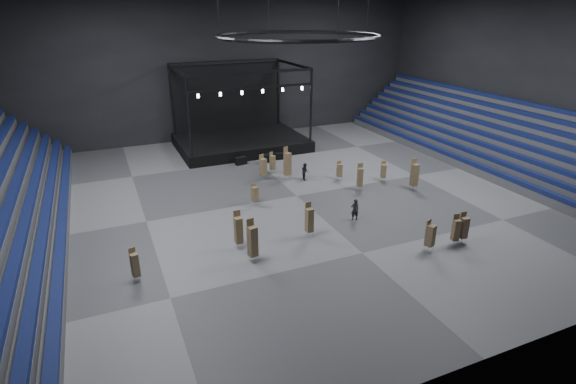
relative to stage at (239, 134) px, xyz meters
name	(u,v)px	position (x,y,z in m)	size (l,w,h in m)	color
floor	(297,196)	(0.00, -16.24, -1.45)	(50.00, 50.00, 0.00)	#575659
wall_back	(224,62)	(0.00, 4.76, 7.55)	(50.00, 0.20, 18.00)	black
wall_front	(524,177)	(0.00, -37.24, 7.55)	(50.00, 0.20, 18.00)	black
wall_right	(528,73)	(25.00, -16.24, 7.55)	(0.20, 42.00, 18.00)	black
bleachers_right	(499,146)	(22.94, -16.24, 0.28)	(7.20, 40.00, 6.40)	#464548
stage	(239,134)	(0.00, 0.00, 0.00)	(14.00, 10.00, 9.20)	black
truss_ring	(298,36)	(0.00, -16.24, 11.55)	(12.30, 12.30, 5.15)	black
flight_case_left	(241,161)	(-1.82, -6.39, -1.06)	(1.17, 0.58, 0.78)	black
flight_case_mid	(266,158)	(0.84, -6.76, -1.03)	(1.26, 0.63, 0.84)	black
flight_case_right	(279,156)	(2.44, -6.43, -1.11)	(1.02, 0.51, 0.68)	black
chair_stack_0	(238,230)	(-7.25, -22.86, -0.06)	(0.50, 0.50, 2.72)	silver
chair_stack_1	(272,162)	(0.23, -10.05, -0.35)	(0.54, 0.54, 2.10)	silver
chair_stack_2	(464,227)	(7.00, -28.22, -0.24)	(0.53, 0.53, 2.28)	silver
chair_stack_3	(255,194)	(-3.92, -16.65, -0.44)	(0.57, 0.57, 1.89)	silver
chair_stack_4	(414,174)	(10.00, -19.10, 0.03)	(0.60, 0.60, 2.90)	silver
chair_stack_5	(340,170)	(5.23, -14.33, -0.46)	(0.48, 0.48, 1.85)	silver
chair_stack_6	(383,171)	(8.80, -16.20, -0.42)	(0.58, 0.58, 1.92)	silver
chair_stack_7	(252,241)	(-6.96, -24.87, 0.05)	(0.63, 0.63, 2.97)	silver
chair_stack_8	(287,163)	(0.86, -12.25, 0.14)	(0.72, 0.72, 3.14)	silver
chair_stack_9	(309,219)	(-2.22, -23.23, -0.13)	(0.51, 0.51, 2.58)	silver
chair_stack_10	(456,229)	(6.34, -28.23, -0.30)	(0.53, 0.53, 2.23)	silver
chair_stack_11	(135,264)	(-14.00, -24.20, -0.33)	(0.50, 0.50, 2.18)	silver
chair_stack_12	(430,235)	(4.18, -28.22, -0.25)	(0.67, 0.67, 2.25)	silver
chair_stack_13	(360,177)	(5.63, -17.23, -0.19)	(0.60, 0.60, 2.45)	silver
chair_stack_14	(263,166)	(-1.21, -11.31, -0.18)	(0.68, 0.68, 2.40)	silver
man_center	(355,210)	(2.12, -22.20, -0.60)	(0.62, 0.41, 1.70)	black
crew_member	(305,171)	(2.35, -12.93, -0.65)	(0.78, 0.61, 1.61)	black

